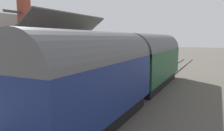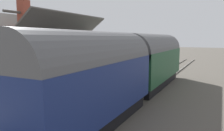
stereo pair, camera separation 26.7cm
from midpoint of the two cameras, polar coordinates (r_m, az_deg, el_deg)
name	(u,v)px [view 2 (the right image)]	position (r m, az deg, el deg)	size (l,w,h in m)	color
ground_plane	(135,88)	(17.64, 6.45, -5.92)	(160.00, 160.00, 0.00)	#4C473F
platform	(89,78)	(19.44, -5.56, -3.36)	(32.00, 6.63, 0.88)	gray
platform_edge_coping	(122,76)	(17.90, 2.95, -2.81)	(32.00, 0.36, 0.02)	beige
rail_near	(155,90)	(17.15, 11.56, -6.18)	(52.00, 0.08, 0.14)	gray
rail_far	(137,88)	(17.57, 7.01, -5.76)	(52.00, 0.08, 0.14)	gray
train	(133,65)	(14.34, 6.02, 0.03)	(18.93, 2.73, 4.32)	black
station_building	(53,58)	(16.39, -14.73, 1.91)	(7.72, 4.32, 5.78)	white
bench_near_building	(115,63)	(22.78, 1.17, 0.57)	(1.42, 0.50, 0.88)	brown
bench_mid_platform	(126,61)	(25.42, 4.11, 1.25)	(1.41, 0.47, 0.88)	brown
planter_bench_right	(134,63)	(24.58, 6.18, 0.57)	(1.05, 0.32, 0.60)	black
planter_edge_far	(90,81)	(14.62, -5.31, -3.95)	(1.07, 0.32, 0.63)	gray
planter_corner_building	(144,59)	(29.52, 8.62, 1.67)	(1.05, 0.32, 0.61)	black
lamp_post_platform	(124,46)	(19.61, 3.67, 5.01)	(0.32, 0.50, 3.36)	black
station_sign_board	(27,81)	(10.59, -20.62, -3.83)	(0.96, 0.06, 1.57)	black
tree_far_left	(60,27)	(27.81, -13.21, 9.72)	(3.36, 3.49, 6.91)	#4C3828
tree_distant	(75,34)	(32.40, -9.47, 8.16)	(4.50, 4.45, 7.06)	#4C3828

